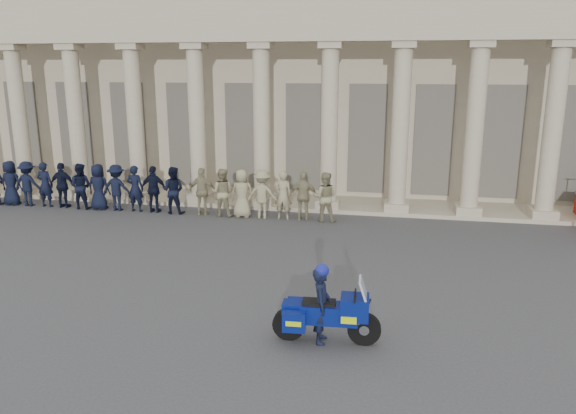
{
  "coord_description": "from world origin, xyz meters",
  "views": [
    {
      "loc": [
        3.86,
        -12.94,
        5.47
      ],
      "look_at": [
        0.9,
        2.03,
        1.6
      ],
      "focal_mm": 35.0,
      "sensor_mm": 36.0,
      "label": 1
    }
  ],
  "objects": [
    {
      "name": "rider",
      "position": [
        2.5,
        -2.6,
        0.84
      ],
      "size": [
        0.41,
        0.6,
        1.67
      ],
      "rotation": [
        0.0,
        0.0,
        1.62
      ],
      "color": "black",
      "rests_on": "ground"
    },
    {
      "name": "officer_rank",
      "position": [
        -6.6,
        6.46,
        0.9
      ],
      "size": [
        16.73,
        0.68,
        1.79
      ],
      "color": "black",
      "rests_on": "ground"
    },
    {
      "name": "ground",
      "position": [
        0.0,
        0.0,
        0.0
      ],
      "size": [
        90.0,
        90.0,
        0.0
      ],
      "primitive_type": "plane",
      "color": "#39393C",
      "rests_on": "ground"
    },
    {
      "name": "building",
      "position": [
        -0.0,
        14.74,
        4.52
      ],
      "size": [
        40.0,
        12.5,
        9.0
      ],
      "color": "tan",
      "rests_on": "ground"
    },
    {
      "name": "motorcycle",
      "position": [
        2.62,
        -2.59,
        0.61
      ],
      "size": [
        2.2,
        0.91,
        1.41
      ],
      "rotation": [
        0.0,
        0.0,
        0.05
      ],
      "color": "black",
      "rests_on": "ground"
    }
  ]
}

